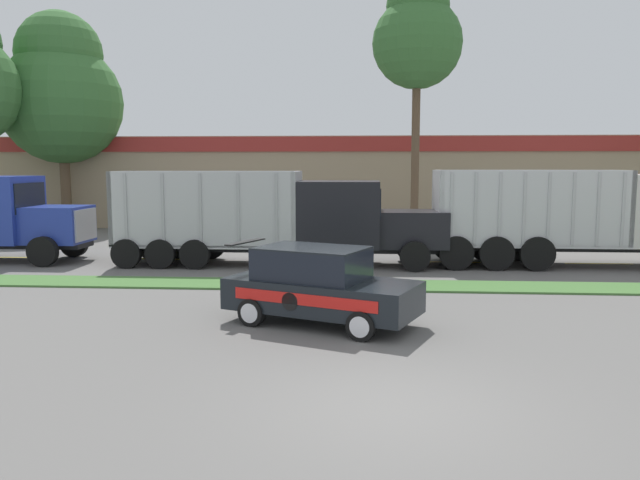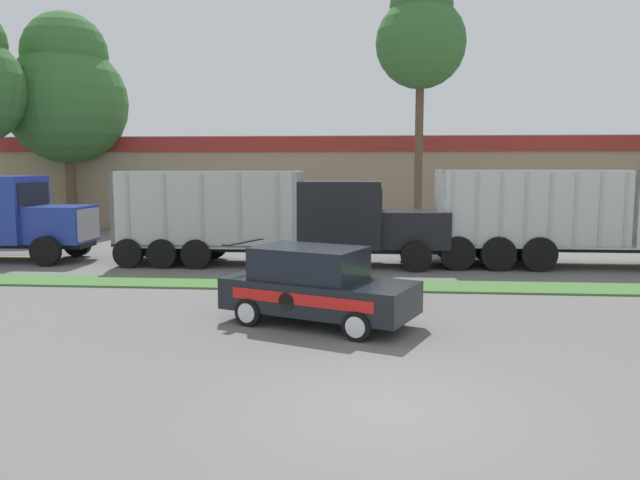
% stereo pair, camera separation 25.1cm
% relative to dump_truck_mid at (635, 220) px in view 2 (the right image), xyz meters
% --- Properties ---
extents(ground_plane, '(600.00, 600.00, 0.00)m').
position_rel_dump_truck_mid_xyz_m(ground_plane, '(-8.83, -13.48, -1.65)').
color(ground_plane, slate).
extents(grass_verge, '(120.00, 1.66, 0.06)m').
position_rel_dump_truck_mid_xyz_m(grass_verge, '(-8.83, -4.25, -1.62)').
color(grass_verge, '#477538').
rests_on(grass_verge, ground_plane).
extents(centre_line_2, '(2.40, 0.14, 0.01)m').
position_rel_dump_truck_mid_xyz_m(centre_line_2, '(-22.40, 0.58, -1.65)').
color(centre_line_2, yellow).
rests_on(centre_line_2, ground_plane).
extents(centre_line_3, '(2.40, 0.14, 0.01)m').
position_rel_dump_truck_mid_xyz_m(centre_line_3, '(-17.00, 0.58, -1.65)').
color(centre_line_3, yellow).
rests_on(centre_line_3, ground_plane).
extents(centre_line_4, '(2.40, 0.14, 0.01)m').
position_rel_dump_truck_mid_xyz_m(centre_line_4, '(-11.60, 0.58, -1.65)').
color(centre_line_4, yellow).
rests_on(centre_line_4, ground_plane).
extents(centre_line_5, '(2.40, 0.14, 0.01)m').
position_rel_dump_truck_mid_xyz_m(centre_line_5, '(-6.20, 0.58, -1.65)').
color(centre_line_5, yellow).
rests_on(centre_line_5, ground_plane).
extents(centre_line_6, '(2.40, 0.14, 0.01)m').
position_rel_dump_truck_mid_xyz_m(centre_line_6, '(-0.80, 0.58, -1.65)').
color(centre_line_6, yellow).
rests_on(centre_line_6, ground_plane).
extents(dump_truck_mid, '(11.72, 2.65, 3.36)m').
position_rel_dump_truck_mid_xyz_m(dump_truck_mid, '(0.00, 0.00, 0.00)').
color(dump_truck_mid, black).
rests_on(dump_truck_mid, ground_plane).
extents(dump_truck_far_right, '(11.68, 2.64, 3.32)m').
position_rel_dump_truck_mid_xyz_m(dump_truck_far_right, '(-11.34, -0.41, -0.11)').
color(dump_truck_far_right, black).
rests_on(dump_truck_far_right, ground_plane).
extents(rally_car, '(4.58, 3.28, 1.75)m').
position_rel_dump_truck_mid_xyz_m(rally_car, '(-10.28, -8.66, -0.78)').
color(rally_car, black).
rests_on(rally_car, ground_plane).
extents(store_building_backdrop, '(39.58, 12.10, 5.11)m').
position_rel_dump_truck_mid_xyz_m(store_building_backdrop, '(-12.85, 17.74, 0.91)').
color(store_building_backdrop, '#9E896B').
rests_on(store_building_backdrop, ground_plane).
extents(tree_behind_left, '(6.46, 6.46, 11.69)m').
position_rel_dump_truck_mid_xyz_m(tree_behind_left, '(-25.58, 10.92, 5.82)').
color(tree_behind_left, brown).
rests_on(tree_behind_left, ground_plane).
extents(tree_behind_right, '(4.07, 4.07, 12.05)m').
position_rel_dump_truck_mid_xyz_m(tree_behind_right, '(-6.92, 6.98, 7.69)').
color(tree_behind_right, brown).
rests_on(tree_behind_right, ground_plane).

